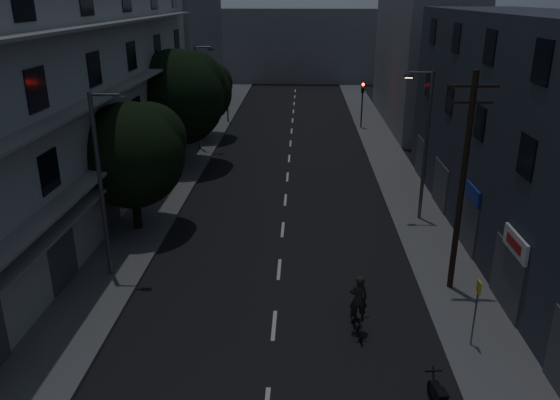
# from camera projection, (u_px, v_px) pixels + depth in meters

# --- Properties ---
(ground) EXTENTS (160.00, 160.00, 0.00)m
(ground) POSITION_uv_depth(u_px,v_px,m) (288.00, 175.00, 37.91)
(ground) COLOR black
(ground) RESTS_ON ground
(sidewalk_left) EXTENTS (3.00, 90.00, 0.15)m
(sidewalk_left) POSITION_uv_depth(u_px,v_px,m) (181.00, 172.00, 38.17)
(sidewalk_left) COLOR #565659
(sidewalk_left) RESTS_ON ground
(sidewalk_right) EXTENTS (3.00, 90.00, 0.15)m
(sidewalk_right) POSITION_uv_depth(u_px,v_px,m) (396.00, 175.00, 37.60)
(sidewalk_right) COLOR #565659
(sidewalk_right) RESTS_ON ground
(lane_markings) EXTENTS (0.15, 60.50, 0.01)m
(lane_markings) POSITION_uv_depth(u_px,v_px,m) (290.00, 151.00, 43.76)
(lane_markings) COLOR beige
(lane_markings) RESTS_ON ground
(building_left) EXTENTS (7.00, 36.00, 14.00)m
(building_left) POSITION_uv_depth(u_px,v_px,m) (63.00, 88.00, 29.36)
(building_left) COLOR #ADADA8
(building_left) RESTS_ON ground
(building_right) EXTENTS (6.19, 28.00, 11.00)m
(building_right) POSITION_uv_depth(u_px,v_px,m) (540.00, 138.00, 25.23)
(building_right) COLOR #2B2F3B
(building_right) RESTS_ON ground
(building_far_left) EXTENTS (6.00, 20.00, 16.00)m
(building_far_left) POSITION_uv_depth(u_px,v_px,m) (180.00, 33.00, 57.06)
(building_far_left) COLOR slate
(building_far_left) RESTS_ON ground
(building_far_right) EXTENTS (6.00, 20.00, 13.00)m
(building_far_right) POSITION_uv_depth(u_px,v_px,m) (421.00, 54.00, 51.06)
(building_far_right) COLOR slate
(building_far_right) RESTS_ON ground
(building_far_end) EXTENTS (24.00, 8.00, 10.00)m
(building_far_end) POSITION_uv_depth(u_px,v_px,m) (297.00, 45.00, 78.23)
(building_far_end) COLOR slate
(building_far_end) RESTS_ON ground
(tree_near) EXTENTS (5.41, 5.41, 6.67)m
(tree_near) POSITION_uv_depth(u_px,v_px,m) (132.00, 151.00, 27.53)
(tree_near) COLOR black
(tree_near) RESTS_ON sidewalk_left
(tree_mid) EXTENTS (6.65, 6.65, 8.18)m
(tree_mid) POSITION_uv_depth(u_px,v_px,m) (178.00, 94.00, 37.89)
(tree_mid) COLOR black
(tree_mid) RESTS_ON sidewalk_left
(tree_far) EXTENTS (5.23, 5.23, 6.47)m
(tree_far) POSITION_uv_depth(u_px,v_px,m) (202.00, 90.00, 45.92)
(tree_far) COLOR black
(tree_far) RESTS_ON sidewalk_left
(traffic_signal_far_right) EXTENTS (0.28, 0.37, 4.10)m
(traffic_signal_far_right) POSITION_uv_depth(u_px,v_px,m) (362.00, 96.00, 49.74)
(traffic_signal_far_right) COLOR black
(traffic_signal_far_right) RESTS_ON sidewalk_right
(traffic_signal_far_left) EXTENTS (0.28, 0.37, 4.10)m
(traffic_signal_far_left) POSITION_uv_depth(u_px,v_px,m) (227.00, 91.00, 52.05)
(traffic_signal_far_left) COLOR black
(traffic_signal_far_left) RESTS_ON sidewalk_left
(street_lamp_left_near) EXTENTS (1.51, 0.25, 8.00)m
(street_lamp_left_near) POSITION_uv_depth(u_px,v_px,m) (103.00, 178.00, 22.57)
(street_lamp_left_near) COLOR #54565C
(street_lamp_left_near) RESTS_ON sidewalk_left
(street_lamp_right) EXTENTS (1.51, 0.25, 8.00)m
(street_lamp_right) POSITION_uv_depth(u_px,v_px,m) (424.00, 139.00, 28.62)
(street_lamp_right) COLOR #505257
(street_lamp_right) RESTS_ON sidewalk_right
(street_lamp_left_far) EXTENTS (1.51, 0.25, 8.00)m
(street_lamp_left_far) POSITION_uv_depth(u_px,v_px,m) (199.00, 93.00, 42.23)
(street_lamp_left_far) COLOR #5C5E63
(street_lamp_left_far) RESTS_ON sidewalk_left
(utility_pole) EXTENTS (1.80, 0.24, 9.00)m
(utility_pole) POSITION_uv_depth(u_px,v_px,m) (463.00, 181.00, 21.41)
(utility_pole) COLOR black
(utility_pole) RESTS_ON sidewalk_right
(bus_stop_sign) EXTENTS (0.06, 0.35, 2.52)m
(bus_stop_sign) POSITION_uv_depth(u_px,v_px,m) (477.00, 301.00, 18.63)
(bus_stop_sign) COLOR #595B60
(bus_stop_sign) RESTS_ON sidewalk_right
(motorcycle) EXTENTS (0.54, 1.86, 1.19)m
(motorcycle) POSITION_uv_depth(u_px,v_px,m) (439.00, 400.00, 16.13)
(motorcycle) COLOR black
(motorcycle) RESTS_ON ground
(cyclist) EXTENTS (0.87, 1.91, 2.33)m
(cyclist) POSITION_uv_depth(u_px,v_px,m) (358.00, 313.00, 19.95)
(cyclist) COLOR black
(cyclist) RESTS_ON ground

